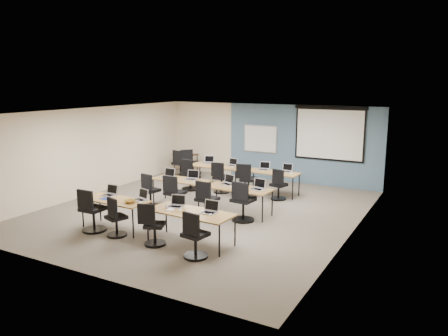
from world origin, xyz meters
The scene contains 58 objects.
floor centered at (0.00, 0.00, 0.00)m, with size 8.00×9.00×0.02m, color #6B6354.
ceiling centered at (0.00, 0.00, 2.70)m, with size 8.00×9.00×0.02m, color white.
wall_back centered at (0.00, 4.50, 1.35)m, with size 8.00×0.04×2.70m, color beige.
wall_front centered at (0.00, -4.50, 1.35)m, with size 8.00×0.04×2.70m, color beige.
wall_left centered at (-4.00, 0.00, 1.35)m, with size 0.04×9.00×2.70m, color beige.
wall_right centered at (4.00, 0.00, 1.35)m, with size 0.04×9.00×2.70m, color beige.
blue_accent_panel centered at (1.25, 4.47, 1.35)m, with size 5.50×0.04×2.70m, color #3D5977.
whiteboard centered at (-0.30, 4.43, 1.45)m, with size 1.28×0.03×0.98m.
projector_screen centered at (2.20, 4.41, 1.89)m, with size 2.40×0.10×1.82m.
training_table_front_left centered at (-1.05, -2.33, 0.68)m, with size 1.68×0.70×0.73m.
training_table_front_right centered at (1.07, -2.28, 0.69)m, with size 1.93×0.80×0.73m.
training_table_mid_left centered at (-0.90, 0.23, 0.68)m, with size 1.66×0.69×0.73m.
training_table_mid_right centered at (1.00, 0.13, 0.69)m, with size 1.81×0.75×0.73m.
training_table_back_left centered at (-1.01, 2.50, 0.69)m, with size 1.86×0.78×0.73m.
training_table_back_right centered at (1.01, 2.44, 0.68)m, with size 1.67×0.70×0.73m.
laptop_0 centered at (-1.43, -2.08, 0.79)m, with size 0.33×0.28×0.25m.
mouse_0 centered at (-1.27, -2.31, 0.74)m, with size 0.06×0.10×0.03m, color white.
task_chair_0 centered at (-1.40, -2.74, 0.43)m, with size 0.57×0.57×1.04m.
laptop_1 centered at (-0.48, -2.04, 0.79)m, with size 0.33×0.28×0.25m.
mouse_1 centered at (-0.32, -2.27, 0.74)m, with size 0.06×0.09×0.03m, color white.
task_chair_1 centered at (-0.67, -2.74, 0.39)m, with size 0.48×0.46×0.95m.
laptop_2 centered at (0.58, -2.12, 0.79)m, with size 0.34×0.29×0.26m.
mouse_2 centered at (0.83, -2.34, 0.74)m, with size 0.06×0.10×0.04m, color white.
task_chair_2 centered at (0.40, -2.76, 0.39)m, with size 0.49×0.46×0.95m.
laptop_3 centered at (1.47, -2.15, 0.79)m, with size 0.35×0.29×0.26m.
mouse_3 centered at (1.57, -2.30, 0.74)m, with size 0.06×0.10×0.04m, color white.
task_chair_3 centered at (1.57, -2.92, 0.41)m, with size 0.50×0.50×0.98m.
laptop_4 centered at (-1.36, 0.24, 0.80)m, with size 0.36×0.30×0.27m.
mouse_4 centered at (-1.32, 0.10, 0.74)m, with size 0.06×0.10×0.04m, color white.
task_chair_4 centered at (-1.48, -0.48, 0.40)m, with size 0.50×0.50×0.98m.
laptop_5 centered at (-0.63, 0.38, 0.79)m, with size 0.34×0.29×0.26m.
mouse_5 centered at (-0.39, 0.15, 0.74)m, with size 0.06×0.09×0.03m, color white.
task_chair_5 centered at (-0.63, -0.50, 0.42)m, with size 0.54×0.54×1.02m.
laptop_6 centered at (0.56, 0.35, 0.79)m, with size 0.35×0.29×0.26m.
mouse_6 centered at (0.83, 0.05, 0.74)m, with size 0.06×0.09×0.03m, color white.
task_chair_6 centered at (0.49, -0.66, 0.43)m, with size 0.55×0.55×1.03m.
laptop_7 centered at (1.53, 0.23, 0.80)m, with size 0.36×0.31×0.27m.
mouse_7 centered at (1.69, 0.12, 0.74)m, with size 0.06×0.10×0.04m, color white.
task_chair_7 centered at (1.36, -0.35, 0.44)m, with size 0.58×0.58×1.05m.
laptop_8 centered at (-1.50, 2.76, 0.79)m, with size 0.34×0.29×0.26m.
mouse_8 centered at (-1.15, 2.46, 0.74)m, with size 0.07×0.10×0.04m, color white.
task_chair_8 centered at (-1.59, 1.73, 0.43)m, with size 0.57×0.57×1.04m.
laptop_9 centered at (-0.56, 2.75, 0.79)m, with size 0.31×0.27×0.24m.
mouse_9 centered at (-0.42, 2.53, 0.74)m, with size 0.06×0.10×0.03m, color white.
task_chair_9 centered at (-0.53, 1.90, 0.41)m, with size 0.52×0.52×1.00m.
laptop_10 centered at (0.63, 2.65, 0.79)m, with size 0.33×0.28×0.25m.
mouse_10 centered at (0.68, 2.43, 0.74)m, with size 0.05×0.09×0.03m, color white.
task_chair_10 centered at (0.41, 1.90, 0.43)m, with size 0.57×0.56×1.03m.
laptop_11 centered at (1.38, 2.70, 0.79)m, with size 0.33×0.28×0.25m.
mouse_11 centered at (1.62, 2.47, 0.74)m, with size 0.06×0.10×0.04m, color white.
task_chair_11 centered at (1.40, 1.99, 0.39)m, with size 0.47×0.47×0.95m.
blue_mousepad centered at (-1.30, -2.38, 0.73)m, with size 0.23×0.19×0.01m, color navy.
snack_bowl centered at (-0.54, -2.37, 0.77)m, with size 0.29×0.29×0.07m, color #945A29.
snack_plate centered at (0.61, -2.39, 0.74)m, with size 0.18×0.18×0.01m, color white.
coffee_cup centered at (0.46, -2.33, 0.77)m, with size 0.06×0.06×0.06m, color silver.
utility_table centered at (-3.19, 3.91, 0.66)m, with size 0.92×0.51×0.75m.
spare_chair_a centered at (-2.54, 3.32, 0.44)m, with size 0.70×0.58×1.05m.
spare_chair_b centered at (-2.97, 3.19, 0.42)m, with size 0.54×0.54×1.02m.
Camera 1 is at (6.05, -9.86, 3.49)m, focal length 35.00 mm.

